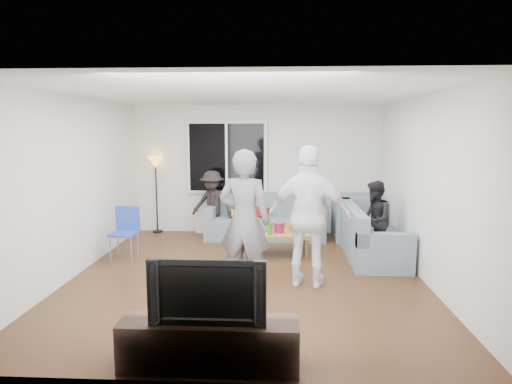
# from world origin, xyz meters

# --- Properties ---
(floor) EXTENTS (5.00, 5.50, 0.04)m
(floor) POSITION_xyz_m (0.00, 0.00, -0.02)
(floor) COLOR #56351C
(floor) RESTS_ON ground
(ceiling) EXTENTS (5.00, 5.50, 0.04)m
(ceiling) POSITION_xyz_m (0.00, 0.00, 2.62)
(ceiling) COLOR white
(ceiling) RESTS_ON ground
(wall_back) EXTENTS (5.00, 0.04, 2.60)m
(wall_back) POSITION_xyz_m (0.00, 2.77, 1.30)
(wall_back) COLOR silver
(wall_back) RESTS_ON ground
(wall_front) EXTENTS (5.00, 0.04, 2.60)m
(wall_front) POSITION_xyz_m (0.00, -2.77, 1.30)
(wall_front) COLOR silver
(wall_front) RESTS_ON ground
(wall_left) EXTENTS (0.04, 5.50, 2.60)m
(wall_left) POSITION_xyz_m (-2.52, 0.00, 1.30)
(wall_left) COLOR silver
(wall_left) RESTS_ON ground
(wall_right) EXTENTS (0.04, 5.50, 2.60)m
(wall_right) POSITION_xyz_m (2.52, 0.00, 1.30)
(wall_right) COLOR silver
(wall_right) RESTS_ON ground
(window_frame) EXTENTS (1.62, 0.06, 1.47)m
(window_frame) POSITION_xyz_m (-0.60, 2.69, 1.55)
(window_frame) COLOR white
(window_frame) RESTS_ON wall_back
(window_glass) EXTENTS (1.50, 0.02, 1.35)m
(window_glass) POSITION_xyz_m (-0.60, 2.65, 1.55)
(window_glass) COLOR black
(window_glass) RESTS_ON window_frame
(window_mullion) EXTENTS (0.05, 0.03, 1.35)m
(window_mullion) POSITION_xyz_m (-0.60, 2.64, 1.55)
(window_mullion) COLOR white
(window_mullion) RESTS_ON window_frame
(radiator) EXTENTS (1.30, 0.12, 0.62)m
(radiator) POSITION_xyz_m (-0.60, 2.65, 0.31)
(radiator) COLOR silver
(radiator) RESTS_ON floor
(potted_plant) EXTENTS (0.22, 0.19, 0.33)m
(potted_plant) POSITION_xyz_m (-0.36, 2.62, 0.79)
(potted_plant) COLOR #29682D
(potted_plant) RESTS_ON radiator
(vase) EXTENTS (0.22, 0.22, 0.19)m
(vase) POSITION_xyz_m (-0.85, 2.62, 0.71)
(vase) COLOR white
(vase) RESTS_ON radiator
(sofa_back_section) EXTENTS (2.30, 0.85, 0.85)m
(sofa_back_section) POSITION_xyz_m (0.19, 2.27, 0.42)
(sofa_back_section) COLOR slate
(sofa_back_section) RESTS_ON floor
(sofa_right_section) EXTENTS (2.00, 0.85, 0.85)m
(sofa_right_section) POSITION_xyz_m (2.02, 1.08, 0.42)
(sofa_right_section) COLOR slate
(sofa_right_section) RESTS_ON floor
(sofa_corner) EXTENTS (0.85, 0.85, 0.85)m
(sofa_corner) POSITION_xyz_m (1.95, 2.27, 0.42)
(sofa_corner) COLOR slate
(sofa_corner) RESTS_ON floor
(cushion_yellow) EXTENTS (0.41, 0.36, 0.14)m
(cushion_yellow) POSITION_xyz_m (-0.24, 2.25, 0.51)
(cushion_yellow) COLOR gold
(cushion_yellow) RESTS_ON sofa_back_section
(cushion_red) EXTENTS (0.45, 0.41, 0.13)m
(cushion_red) POSITION_xyz_m (0.06, 2.33, 0.51)
(cushion_red) COLOR maroon
(cushion_red) RESTS_ON sofa_back_section
(coffee_table) EXTENTS (1.17, 0.73, 0.40)m
(coffee_table) POSITION_xyz_m (0.41, 1.05, 0.20)
(coffee_table) COLOR olive
(coffee_table) RESTS_ON floor
(pitcher) EXTENTS (0.17, 0.17, 0.17)m
(pitcher) POSITION_xyz_m (0.46, 1.05, 0.49)
(pitcher) COLOR maroon
(pitcher) RESTS_ON coffee_table
(side_chair) EXTENTS (0.43, 0.43, 0.86)m
(side_chair) POSITION_xyz_m (-2.05, 0.66, 0.43)
(side_chair) COLOR #2847AF
(side_chair) RESTS_ON floor
(floor_lamp) EXTENTS (0.32, 0.32, 1.56)m
(floor_lamp) POSITION_xyz_m (-2.05, 2.63, 0.78)
(floor_lamp) COLOR #FFAB30
(floor_lamp) RESTS_ON floor
(player_left) EXTENTS (0.76, 0.58, 1.88)m
(player_left) POSITION_xyz_m (0.01, -0.59, 0.94)
(player_left) COLOR #515056
(player_left) RESTS_ON floor
(player_right) EXTENTS (1.19, 0.67, 1.91)m
(player_right) POSITION_xyz_m (0.87, -0.35, 0.96)
(player_right) COLOR white
(player_right) RESTS_ON floor
(spectator_right) EXTENTS (0.56, 0.68, 1.29)m
(spectator_right) POSITION_xyz_m (2.02, 0.98, 0.65)
(spectator_right) COLOR black
(spectator_right) RESTS_ON floor
(spectator_back) EXTENTS (0.96, 0.73, 1.31)m
(spectator_back) POSITION_xyz_m (-0.85, 2.30, 0.66)
(spectator_back) COLOR black
(spectator_back) RESTS_ON floor
(tv_console) EXTENTS (1.60, 0.40, 0.44)m
(tv_console) POSITION_xyz_m (-0.16, -2.50, 0.22)
(tv_console) COLOR #34241A
(tv_console) RESTS_ON floor
(television) EXTENTS (1.03, 0.14, 0.59)m
(television) POSITION_xyz_m (-0.16, -2.50, 0.74)
(television) COLOR black
(television) RESTS_ON tv_console
(bottle_d) EXTENTS (0.07, 0.07, 0.21)m
(bottle_d) POSITION_xyz_m (0.61, 0.95, 0.51)
(bottle_d) COLOR orange
(bottle_d) RESTS_ON coffee_table
(bottle_a) EXTENTS (0.07, 0.07, 0.24)m
(bottle_a) POSITION_xyz_m (0.11, 1.11, 0.52)
(bottle_a) COLOR orange
(bottle_a) RESTS_ON coffee_table
(bottle_b) EXTENTS (0.08, 0.08, 0.21)m
(bottle_b) POSITION_xyz_m (0.32, 0.88, 0.50)
(bottle_b) COLOR #238B19
(bottle_b) RESTS_ON coffee_table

